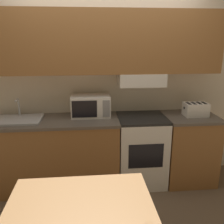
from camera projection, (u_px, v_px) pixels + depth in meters
name	position (u px, v px, depth m)	size (l,w,h in m)	color
ground_plane	(105.00, 171.00, 3.63)	(16.00, 16.00, 0.00)	brown
wall_back	(105.00, 65.00, 3.13)	(5.23, 0.38, 2.55)	silver
lower_counter_main	(56.00, 153.00, 3.17)	(1.57, 0.61, 0.91)	#936033
lower_counter_right_stub	(188.00, 148.00, 3.33)	(0.66, 0.61, 0.91)	#936033
stove_range	(141.00, 150.00, 3.27)	(0.60, 0.58, 0.91)	white
microwave	(91.00, 106.00, 3.16)	(0.48, 0.32, 0.27)	white
toaster	(196.00, 109.00, 3.17)	(0.30, 0.20, 0.17)	white
sink_basin	(17.00, 119.00, 2.99)	(0.59, 0.40, 0.25)	#B7BABF
dining_table	(81.00, 218.00, 1.74)	(1.00, 0.69, 0.78)	#9E7042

